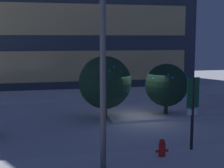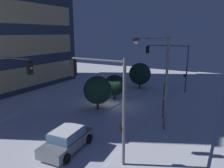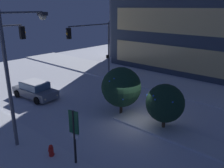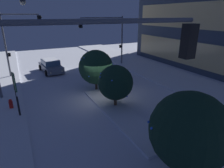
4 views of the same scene
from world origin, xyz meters
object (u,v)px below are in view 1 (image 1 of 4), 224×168
at_px(decorated_tree_left_of_median, 166,85).
at_px(decorated_tree_right_of_median, 105,82).
at_px(fire_hydrant, 162,150).
at_px(parking_info_sign, 193,105).
at_px(street_lamp_arched, 96,26).

bearing_deg(decorated_tree_left_of_median, decorated_tree_right_of_median, 179.83).
distance_m(fire_hydrant, decorated_tree_right_of_median, 7.01).
bearing_deg(decorated_tree_left_of_median, parking_info_sign, -102.73).
bearing_deg(decorated_tree_left_of_median, fire_hydrant, -112.77).
bearing_deg(decorated_tree_right_of_median, fire_hydrant, -83.35).
height_order(street_lamp_arched, parking_info_sign, street_lamp_arched).
bearing_deg(street_lamp_arched, decorated_tree_left_of_median, -43.67).
relative_size(street_lamp_arched, decorated_tree_right_of_median, 2.13).
bearing_deg(fire_hydrant, street_lamp_arched, 177.76).
distance_m(street_lamp_arched, decorated_tree_left_of_median, 9.03).
height_order(fire_hydrant, decorated_tree_left_of_median, decorated_tree_left_of_median).
relative_size(parking_info_sign, decorated_tree_right_of_median, 0.85).
relative_size(street_lamp_arched, fire_hydrant, 9.45).
relative_size(fire_hydrant, parking_info_sign, 0.27).
distance_m(street_lamp_arched, fire_hydrant, 5.16).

